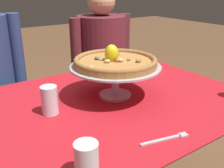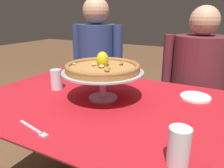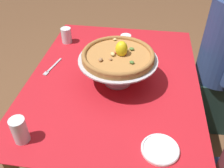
# 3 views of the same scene
# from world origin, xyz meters

# --- Properties ---
(ground_plane) EXTENTS (14.00, 14.00, 0.00)m
(ground_plane) POSITION_xyz_m (0.00, 0.00, 0.00)
(ground_plane) COLOR brown
(dining_table) EXTENTS (1.27, 0.97, 0.72)m
(dining_table) POSITION_xyz_m (0.00, 0.00, 0.62)
(dining_table) COLOR olive
(dining_table) RESTS_ON ground
(pizza_stand) EXTENTS (0.43, 0.43, 0.15)m
(pizza_stand) POSITION_xyz_m (0.04, 0.03, 0.84)
(pizza_stand) COLOR #B7B7C1
(pizza_stand) RESTS_ON dining_table
(pizza) EXTENTS (0.39, 0.39, 0.10)m
(pizza) POSITION_xyz_m (0.04, 0.03, 0.89)
(pizza) COLOR #AD753D
(pizza) RESTS_ON pizza_stand
(water_glass_side_left) EXTENTS (0.07, 0.07, 0.12)m
(water_glass_side_left) POSITION_xyz_m (-0.29, 0.03, 0.77)
(water_glass_side_left) COLOR silver
(water_glass_side_left) RESTS_ON dining_table
(water_glass_front_right) EXTENTS (0.07, 0.07, 0.12)m
(water_glass_front_right) POSITION_xyz_m (0.51, -0.33, 0.77)
(water_glass_front_right) COLOR silver
(water_glass_front_right) RESTS_ON dining_table
(water_glass_front_left) EXTENTS (0.07, 0.07, 0.11)m
(water_glass_front_left) POSITION_xyz_m (-0.36, -0.39, 0.76)
(water_glass_front_left) COLOR white
(water_glass_front_left) RESTS_ON dining_table
(side_plate) EXTENTS (0.16, 0.16, 0.02)m
(side_plate) POSITION_xyz_m (0.48, 0.27, 0.73)
(side_plate) COLOR white
(side_plate) RESTS_ON dining_table
(dinner_fork) EXTENTS (0.19, 0.06, 0.01)m
(dinner_fork) POSITION_xyz_m (-0.04, -0.39, 0.72)
(dinner_fork) COLOR #B7B7C1
(dinner_fork) RESTS_ON dining_table
(diner_left) EXTENTS (0.49, 0.34, 1.29)m
(diner_left) POSITION_xyz_m (-0.43, 0.71, 0.63)
(diner_left) COLOR #1E3833
(diner_left) RESTS_ON ground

